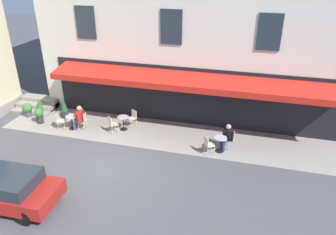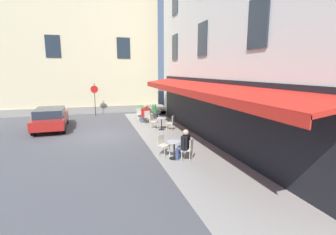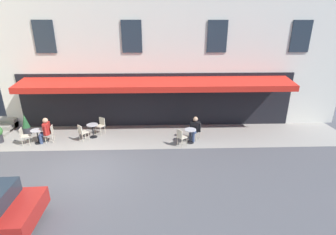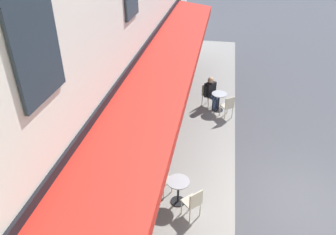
% 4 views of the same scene
% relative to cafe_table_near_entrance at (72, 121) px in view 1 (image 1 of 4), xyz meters
% --- Properties ---
extents(ground_plane, '(70.00, 70.00, 0.00)m').
position_rel_cafe_table_near_entrance_xyz_m(ground_plane, '(-3.19, 2.69, -0.49)').
color(ground_plane, '#4C4C51').
extents(sidewalk_cafe_terrace, '(20.50, 3.20, 0.01)m').
position_rel_cafe_table_near_entrance_xyz_m(sidewalk_cafe_terrace, '(-6.44, -0.71, -0.49)').
color(sidewalk_cafe_terrace, gray).
rests_on(sidewalk_cafe_terrace, ground_plane).
extents(back_alley_steps, '(2.40, 1.75, 0.60)m').
position_rel_cafe_table_near_entrance_xyz_m(back_alley_steps, '(3.41, -1.91, -0.25)').
color(back_alley_steps, gray).
rests_on(back_alley_steps, ground_plane).
extents(cafe_table_near_entrance, '(0.60, 0.60, 0.75)m').
position_rel_cafe_table_near_entrance_xyz_m(cafe_table_near_entrance, '(0.00, 0.00, 0.00)').
color(cafe_table_near_entrance, black).
rests_on(cafe_table_near_entrance, ground_plane).
extents(cafe_chair_cream_facing_street, '(0.48, 0.48, 0.91)m').
position_rel_cafe_table_near_entrance_xyz_m(cafe_chair_cream_facing_street, '(0.62, 0.14, 0.06)').
color(cafe_chair_cream_facing_street, beige).
rests_on(cafe_chair_cream_facing_street, ground_plane).
extents(cafe_chair_cream_under_awning, '(0.47, 0.47, 0.91)m').
position_rel_cafe_table_near_entrance_xyz_m(cafe_chair_cream_under_awning, '(-0.62, -0.13, 0.06)').
color(cafe_chair_cream_under_awning, beige).
rests_on(cafe_chair_cream_under_awning, ground_plane).
extents(cafe_table_mid_terrace, '(0.60, 0.60, 0.75)m').
position_rel_cafe_table_near_entrance_xyz_m(cafe_table_mid_terrace, '(-7.90, 0.21, 0.00)').
color(cafe_table_mid_terrace, black).
rests_on(cafe_table_mid_terrace, ground_plane).
extents(cafe_chair_cream_kerbside, '(0.56, 0.56, 0.91)m').
position_rel_cafe_table_near_entrance_xyz_m(cafe_chair_cream_kerbside, '(-7.38, 0.57, 0.06)').
color(cafe_chair_cream_kerbside, beige).
rests_on(cafe_chair_cream_kerbside, ground_plane).
extents(cafe_chair_cream_near_door, '(0.56, 0.56, 0.91)m').
position_rel_cafe_table_near_entrance_xyz_m(cafe_chair_cream_near_door, '(-8.28, -0.29, 0.06)').
color(cafe_chair_cream_near_door, beige).
rests_on(cafe_chair_cream_near_door, ground_plane).
extents(cafe_table_streetside, '(0.60, 0.60, 0.75)m').
position_rel_cafe_table_near_entrance_xyz_m(cafe_table_streetside, '(-2.67, -0.65, 0.00)').
color(cafe_table_streetside, black).
rests_on(cafe_table_streetside, ground_plane).
extents(cafe_chair_cream_corner_right, '(0.57, 0.57, 0.91)m').
position_rel_cafe_table_near_entrance_xyz_m(cafe_chair_cream_corner_right, '(-2.22, -0.20, 0.06)').
color(cafe_chair_cream_corner_right, beige).
rests_on(cafe_chair_cream_corner_right, ground_plane).
extents(cafe_chair_cream_by_window, '(0.55, 0.55, 0.91)m').
position_rel_cafe_table_near_entrance_xyz_m(cafe_chair_cream_by_window, '(-3.01, -1.18, 0.06)').
color(cafe_chair_cream_by_window, beige).
rests_on(cafe_chair_cream_by_window, ground_plane).
extents(seated_patron_in_red, '(0.64, 0.70, 1.36)m').
position_rel_cafe_table_near_entrance_xyz_m(seated_patron_in_red, '(-0.41, -0.09, 0.23)').
color(seated_patron_in_red, navy).
rests_on(seated_patron_in_red, ground_plane).
extents(seated_companion_in_black, '(0.61, 0.63, 1.29)m').
position_rel_cafe_table_near_entrance_xyz_m(seated_companion_in_black, '(-8.15, -0.12, 0.20)').
color(seated_companion_in_black, navy).
rests_on(seated_companion_in_black, ground_plane).
extents(potted_plant_entrance_left, '(0.49, 0.49, 0.88)m').
position_rel_cafe_table_near_entrance_xyz_m(potted_plant_entrance_left, '(2.10, -0.17, 0.00)').
color(potted_plant_entrance_left, '#2D2D33').
rests_on(potted_plant_entrance_left, ground_plane).
extents(potted_plant_entrance_right, '(0.36, 0.36, 0.90)m').
position_rel_cafe_table_near_entrance_xyz_m(potted_plant_entrance_right, '(2.91, -1.37, -0.05)').
color(potted_plant_entrance_right, '#2D2D33').
rests_on(potted_plant_entrance_right, ground_plane).
extents(potted_plant_mid_terrace, '(0.41, 0.41, 1.19)m').
position_rel_cafe_table_near_entrance_xyz_m(potted_plant_mid_terrace, '(1.14, -1.16, 0.09)').
color(potted_plant_mid_terrace, '#2D2D33').
rests_on(potted_plant_mid_terrace, ground_plane).
extents(potted_plant_by_steps, '(0.55, 0.55, 0.81)m').
position_rel_cafe_table_near_entrance_xyz_m(potted_plant_by_steps, '(3.26, -0.73, -0.05)').
color(potted_plant_by_steps, '#4C4C51').
rests_on(potted_plant_by_steps, ground_plane).
extents(parked_car_red, '(4.36, 1.94, 1.33)m').
position_rel_cafe_table_near_entrance_xyz_m(parked_car_red, '(-0.59, 5.93, 0.22)').
color(parked_car_red, '#A81E19').
rests_on(parked_car_red, ground_plane).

